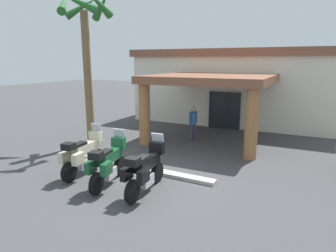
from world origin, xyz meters
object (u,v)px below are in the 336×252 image
at_px(motel_building, 239,85).
at_px(motorcycle_black, 145,170).
at_px(motorcycle_green, 108,163).
at_px(palm_tree_roadside, 86,36).
at_px(motorcycle_cream, 83,154).
at_px(pedestrian, 193,121).

relative_size(motel_building, motorcycle_black, 5.74).
relative_size(motorcycle_green, motorcycle_black, 0.99).
bearing_deg(motorcycle_green, palm_tree_roadside, 36.41).
height_order(motorcycle_cream, motorcycle_black, same).
distance_m(motorcycle_black, pedestrian, 6.07).
bearing_deg(motel_building, palm_tree_roadside, -116.01).
bearing_deg(motorcycle_black, motorcycle_cream, 80.60).
distance_m(motel_building, motorcycle_green, 12.79).
distance_m(motorcycle_green, motorcycle_black, 1.32).
relative_size(pedestrian, palm_tree_roadside, 0.25).
bearing_deg(motorcycle_green, pedestrian, -14.31).
distance_m(motorcycle_cream, motorcycle_black, 2.65).
height_order(motorcycle_cream, pedestrian, pedestrian).
xyz_separation_m(pedestrian, palm_tree_roadside, (-3.85, -2.83, 3.89)).
bearing_deg(palm_tree_roadside, motorcycle_green, -41.87).
relative_size(motorcycle_black, palm_tree_roadside, 0.33).
bearing_deg(motel_building, pedestrian, -95.23).
distance_m(motorcycle_green, palm_tree_roadside, 6.35).
bearing_deg(motorcycle_black, pedestrian, 5.68).
distance_m(motorcycle_black, palm_tree_roadside, 7.15).
relative_size(motorcycle_cream, motorcycle_black, 1.00).
height_order(pedestrian, palm_tree_roadside, palm_tree_roadside).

